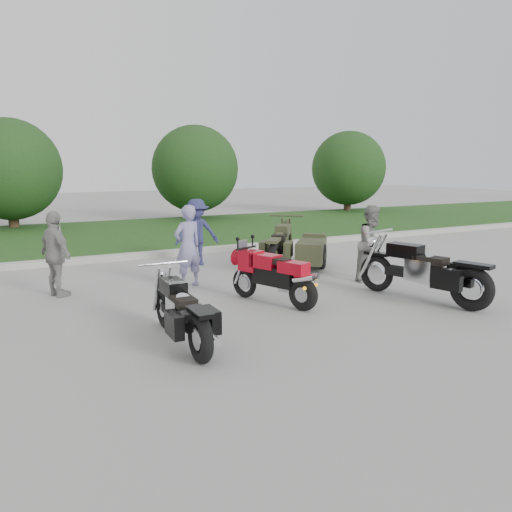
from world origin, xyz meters
name	(u,v)px	position (x,y,z in m)	size (l,w,h in m)	color
ground	(265,320)	(0.00, 0.00, 0.00)	(80.00, 80.00, 0.00)	#9D9D98
curb	(154,254)	(0.00, 6.00, 0.07)	(60.00, 0.30, 0.15)	#AFACA4
grass_strip	(119,235)	(0.00, 10.15, 0.07)	(60.00, 8.00, 0.14)	#305B1F
tree_mid_left	(9,169)	(-3.00, 13.50, 2.19)	(3.60, 3.60, 4.00)	#3F2B1C
tree_mid_right	(195,169)	(4.00, 13.50, 2.19)	(3.60, 3.60, 4.00)	#3F2B1C
tree_far_right	(348,168)	(12.00, 13.50, 2.19)	(3.60, 3.60, 4.00)	#3F2B1C
sportbike_red	(274,275)	(0.56, 0.72, 0.51)	(0.82, 1.75, 0.87)	black
cruiser_left	(183,315)	(-1.48, -0.45, 0.41)	(0.35, 2.11, 0.81)	black
cruiser_right	(427,274)	(2.99, -0.34, 0.49)	(0.92, 2.45, 0.97)	black
cruiser_sidecar	(298,249)	(2.56, 3.13, 0.44)	(2.02, 2.24, 0.94)	black
person_stripe	(188,246)	(-0.30, 2.59, 0.80)	(0.58, 0.38, 1.60)	#807DAA
person_grey	(372,243)	(3.22, 1.36, 0.77)	(0.75, 0.59, 1.55)	gray
person_denim	(197,232)	(0.63, 4.55, 0.78)	(1.01, 0.58, 1.57)	navy
person_back	(56,254)	(-2.65, 2.98, 0.77)	(0.91, 0.38, 1.55)	gray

